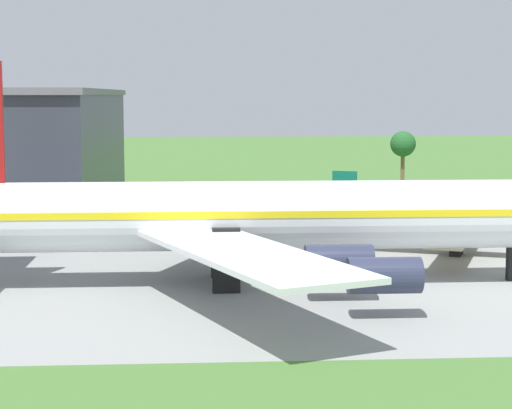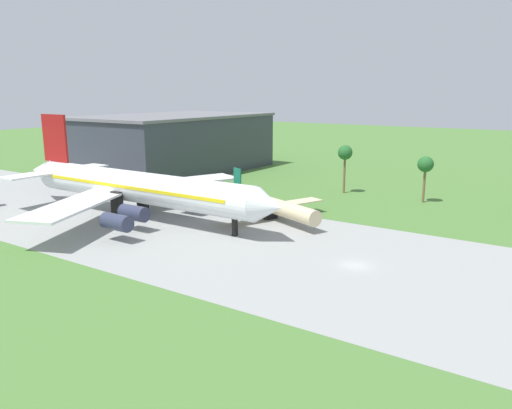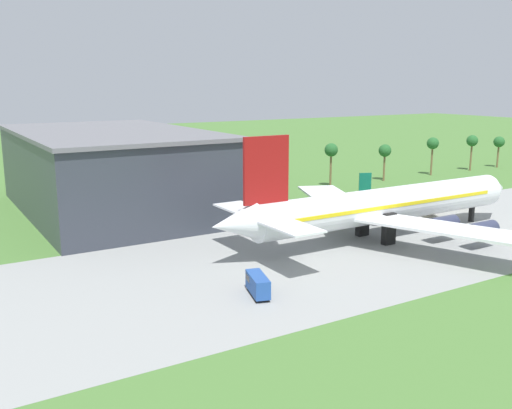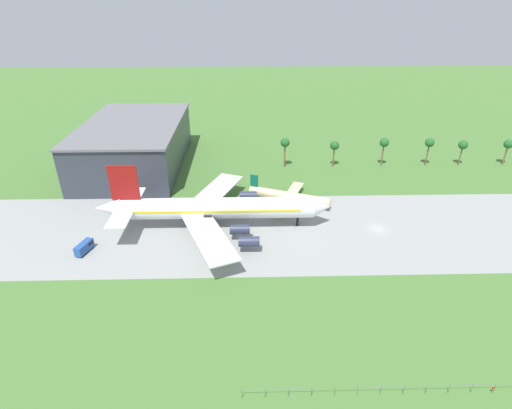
{
  "view_description": "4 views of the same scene",
  "coord_description": "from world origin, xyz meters",
  "views": [
    {
      "loc": [
        -52.52,
        -79.57,
        17.02
      ],
      "look_at": [
        -47.2,
        2.6,
        7.25
      ],
      "focal_mm": 65.0,
      "sensor_mm": 36.0,
      "label": 1
    },
    {
      "loc": [
        26.24,
        -65.55,
        24.81
      ],
      "look_at": [
        -19.2,
        2.6,
        6.25
      ],
      "focal_mm": 35.0,
      "sensor_mm": 36.0,
      "label": 2
    },
    {
      "loc": [
        -120.11,
        -71.5,
        27.95
      ],
      "look_at": [
        -75.2,
        2.6,
        9.36
      ],
      "focal_mm": 40.0,
      "sensor_mm": 36.0,
      "label": 3
    },
    {
      "loc": [
        -38.7,
        -100.31,
        61.68
      ],
      "look_at": [
        -36.04,
        5.0,
        6.0
      ],
      "focal_mm": 28.0,
      "sensor_mm": 36.0,
      "label": 4
    }
  ],
  "objects": [
    {
      "name": "jet_airliner",
      "position": [
        -48.49,
        2.6,
        6.18
      ],
      "size": [
        68.75,
        55.28,
        19.93
      ],
      "color": "white",
      "rests_on": "ground_plane"
    },
    {
      "name": "regional_aircraft",
      "position": [
        -24.99,
        16.33,
        2.87
      ],
      "size": [
        26.41,
        24.11,
        8.7
      ],
      "color": "beige",
      "rests_on": "ground_plane"
    }
  ]
}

